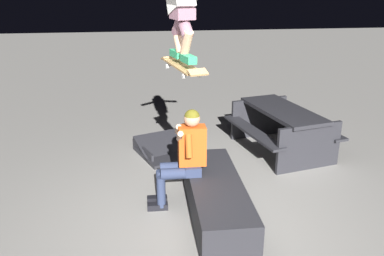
% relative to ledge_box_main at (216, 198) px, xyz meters
% --- Properties ---
extents(ground_plane, '(40.00, 40.00, 0.00)m').
position_rel_ledge_box_main_xyz_m(ground_plane, '(-0.29, 0.18, -0.22)').
color(ground_plane, gray).
extents(ledge_box_main, '(2.03, 0.67, 0.45)m').
position_rel_ledge_box_main_xyz_m(ledge_box_main, '(0.00, 0.00, 0.00)').
color(ledge_box_main, '#28282D').
rests_on(ledge_box_main, ground).
extents(person_sitting_on_ledge, '(0.59, 0.76, 1.28)m').
position_rel_ledge_box_main_xyz_m(person_sitting_on_ledge, '(0.30, 0.36, 0.48)').
color(person_sitting_on_ledge, '#2D3856').
rests_on(person_sitting_on_ledge, ground).
extents(skateboard, '(1.04, 0.43, 0.13)m').
position_rel_ledge_box_main_xyz_m(skateboard, '(0.17, 0.38, 1.61)').
color(skateboard, '#AD8451').
extents(skater_airborne, '(0.64, 0.88, 1.12)m').
position_rel_ledge_box_main_xyz_m(skater_airborne, '(0.23, 0.39, 2.30)').
color(skater_airborne, '#2D9E66').
extents(kicker_ramp, '(1.18, 1.14, 0.33)m').
position_rel_ledge_box_main_xyz_m(kicker_ramp, '(1.95, 0.45, -0.17)').
color(kicker_ramp, '#28282D').
rests_on(kicker_ramp, ground).
extents(picnic_table_back, '(1.95, 1.67, 0.75)m').
position_rel_ledge_box_main_xyz_m(picnic_table_back, '(1.84, -1.48, 0.27)').
color(picnic_table_back, '#28282D').
rests_on(picnic_table_back, ground).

